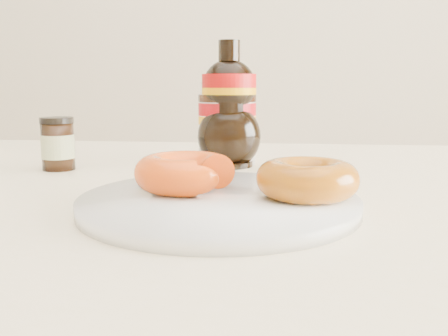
# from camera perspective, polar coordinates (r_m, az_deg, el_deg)

# --- Properties ---
(dining_table) EXTENTS (1.40, 0.90, 0.75)m
(dining_table) POSITION_cam_1_polar(r_m,az_deg,el_deg) (0.67, -3.47, -8.67)
(dining_table) COLOR #FDE6C0
(dining_table) RESTS_ON ground
(plate) EXTENTS (0.29, 0.29, 0.01)m
(plate) POSITION_cam_1_polar(r_m,az_deg,el_deg) (0.51, -0.61, -3.96)
(plate) COLOR white
(plate) RESTS_ON dining_table
(donut_bitten) EXTENTS (0.14, 0.14, 0.04)m
(donut_bitten) POSITION_cam_1_polar(r_m,az_deg,el_deg) (0.54, -4.47, -0.50)
(donut_bitten) COLOR #E34C0C
(donut_bitten) RESTS_ON plate
(donut_whole) EXTENTS (0.13, 0.13, 0.04)m
(donut_whole) POSITION_cam_1_polar(r_m,az_deg,el_deg) (0.51, 9.50, -1.24)
(donut_whole) COLOR #986009
(donut_whole) RESTS_ON plate
(nutella_jar) EXTENTS (0.09, 0.09, 0.13)m
(nutella_jar) POSITION_cam_1_polar(r_m,az_deg,el_deg) (0.79, 0.37, 5.43)
(nutella_jar) COLOR white
(nutella_jar) RESTS_ON dining_table
(syrup_bottle) EXTENTS (0.10, 0.09, 0.19)m
(syrup_bottle) POSITION_cam_1_polar(r_m,az_deg,el_deg) (0.77, 0.58, 7.29)
(syrup_bottle) COLOR black
(syrup_bottle) RESTS_ON dining_table
(dark_jar) EXTENTS (0.05, 0.05, 0.08)m
(dark_jar) POSITION_cam_1_polar(r_m,az_deg,el_deg) (0.78, -18.47, 2.59)
(dark_jar) COLOR black
(dark_jar) RESTS_ON dining_table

